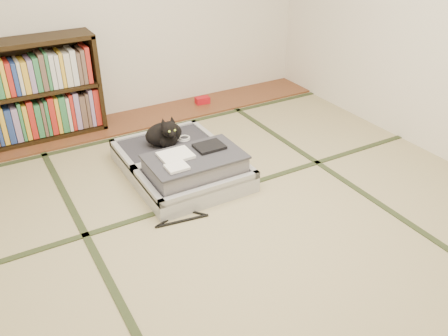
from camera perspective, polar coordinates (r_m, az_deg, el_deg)
floor at (r=3.35m, az=2.25°, el=-6.53°), size 4.50×4.50×0.00m
wood_strip at (r=4.92m, az=-10.16°, el=5.82°), size 4.00×0.50×0.02m
red_item at (r=5.20m, az=-2.62°, el=8.15°), size 0.16×0.10×0.07m
room_shell at (r=2.74m, az=2.89°, el=18.78°), size 4.50×4.50×4.50m
tatami_borders at (r=3.70m, az=-1.78°, el=-2.51°), size 4.00×4.50×0.01m
bookcase at (r=4.62m, az=-23.31°, el=8.07°), size 1.39×0.32×0.92m
suitcase at (r=3.82m, az=-4.95°, el=0.44°), size 0.82×1.10×0.32m
cat at (r=3.98m, az=-7.10°, el=4.08°), size 0.37×0.37×0.30m
cable_coil at (r=4.11m, az=-4.85°, el=3.57°), size 0.11×0.11×0.03m
hanger at (r=3.38m, az=-5.16°, el=-6.08°), size 0.39×0.20×0.01m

